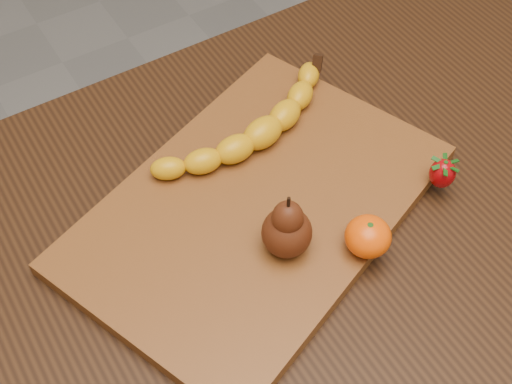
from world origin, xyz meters
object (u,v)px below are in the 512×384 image
pear (287,224)px  mandarin (368,237)px  table (327,245)px  cutting_board (256,207)px

pear → mandarin: pear is taller
table → mandarin: (-0.02, -0.09, 0.14)m
table → pear: size_ratio=11.19×
table → cutting_board: cutting_board is taller
pear → cutting_board: bearing=86.6°
cutting_board → pear: pear is taller
cutting_board → pear: 0.09m
cutting_board → mandarin: (0.07, -0.12, 0.03)m
cutting_board → mandarin: size_ratio=8.51×
table → cutting_board: 0.15m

